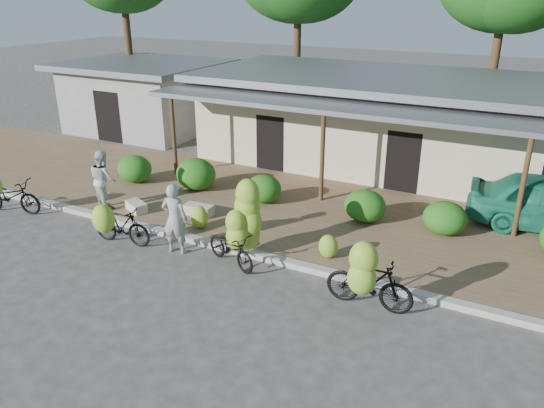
{
  "coord_description": "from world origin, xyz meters",
  "views": [
    {
      "loc": [
        5.77,
        -8.3,
        6.31
      ],
      "look_at": [
        0.02,
        2.75,
        1.2
      ],
      "focal_mm": 35.0,
      "sensor_mm": 36.0,
      "label": 1
    }
  ],
  "objects": [
    {
      "name": "ground",
      "position": [
        0.0,
        0.0,
        0.0
      ],
      "size": [
        100.0,
        100.0,
        0.0
      ],
      "primitive_type": "plane",
      "color": "#413F3C",
      "rests_on": "ground"
    },
    {
      "name": "sidewalk",
      "position": [
        0.0,
        5.0,
        0.06
      ],
      "size": [
        60.0,
        6.0,
        0.12
      ],
      "primitive_type": "cube",
      "color": "olive",
      "rests_on": "ground"
    },
    {
      "name": "curb",
      "position": [
        0.0,
        2.0,
        0.07
      ],
      "size": [
        60.0,
        0.25,
        0.15
      ],
      "primitive_type": "cube",
      "color": "#A8A399",
      "rests_on": "ground"
    },
    {
      "name": "shop_main",
      "position": [
        0.0,
        10.93,
        1.72
      ],
      "size": [
        13.0,
        8.5,
        3.35
      ],
      "color": "#C8B497",
      "rests_on": "ground"
    },
    {
      "name": "shop_grey",
      "position": [
        -11.0,
        10.99,
        1.62
      ],
      "size": [
        7.0,
        6.0,
        3.15
      ],
      "color": "gray",
      "rests_on": "ground"
    },
    {
      "name": "hedge_0",
      "position": [
        -6.28,
        4.72,
        0.58
      ],
      "size": [
        1.19,
        1.07,
        0.93
      ],
      "primitive_type": "ellipsoid",
      "color": "#175513",
      "rests_on": "sidewalk"
    },
    {
      "name": "hedge_1",
      "position": [
        -4.02,
        5.11,
        0.64
      ],
      "size": [
        1.33,
        1.2,
        1.04
      ],
      "primitive_type": "ellipsoid",
      "color": "#175513",
      "rests_on": "sidewalk"
    },
    {
      "name": "hedge_2",
      "position": [
        -1.5,
        5.12,
        0.56
      ],
      "size": [
        1.12,
        1.01,
        0.87
      ],
      "primitive_type": "ellipsoid",
      "color": "#175513",
      "rests_on": "sidewalk"
    },
    {
      "name": "hedge_3",
      "position": [
        1.72,
        5.17,
        0.58
      ],
      "size": [
        1.18,
        1.07,
        0.92
      ],
      "primitive_type": "ellipsoid",
      "color": "#175513",
      "rests_on": "sidewalk"
    },
    {
      "name": "hedge_4",
      "position": [
        3.89,
        5.35,
        0.58
      ],
      "size": [
        1.17,
        1.05,
        0.91
      ],
      "primitive_type": "ellipsoid",
      "color": "#175513",
      "rests_on": "sidewalk"
    },
    {
      "name": "bike_far_left",
      "position": [
        -7.95,
        1.05,
        0.62
      ],
      "size": [
        2.09,
        1.48,
        1.5
      ],
      "rotation": [
        0.0,
        0.0,
        1.82
      ],
      "color": "black",
      "rests_on": "ground"
    },
    {
      "name": "bike_left",
      "position": [
        -3.55,
        0.94,
        0.61
      ],
      "size": [
        1.75,
        1.23,
        1.35
      ],
      "rotation": [
        0.0,
        0.0,
        1.67
      ],
      "color": "black",
      "rests_on": "ground"
    },
    {
      "name": "bike_center",
      "position": [
        -0.31,
        1.69,
        0.84
      ],
      "size": [
        1.78,
        1.39,
        2.1
      ],
      "rotation": [
        0.0,
        0.0,
        1.2
      ],
      "color": "black",
      "rests_on": "ground"
    },
    {
      "name": "bike_right",
      "position": [
        3.15,
        1.0,
        0.74
      ],
      "size": [
        1.89,
        1.18,
        1.81
      ],
      "rotation": [
        0.0,
        0.0,
        1.59
      ],
      "color": "black",
      "rests_on": "ground"
    },
    {
      "name": "loose_banana_a",
      "position": [
        -2.18,
        2.63,
        0.44
      ],
      "size": [
        0.51,
        0.44,
        0.64
      ],
      "primitive_type": "ellipsoid",
      "color": "#9EB72D",
      "rests_on": "sidewalk"
    },
    {
      "name": "loose_banana_b",
      "position": [
        -1.17,
        2.88,
        0.41
      ],
      "size": [
        0.46,
        0.39,
        0.58
      ],
      "primitive_type": "ellipsoid",
      "color": "#9EB72D",
      "rests_on": "sidewalk"
    },
    {
      "name": "loose_banana_c",
      "position": [
        1.63,
        2.64,
        0.42
      ],
      "size": [
        0.49,
        0.41,
        0.61
      ],
      "primitive_type": "ellipsoid",
      "color": "#9EB72D",
      "rests_on": "sidewalk"
    },
    {
      "name": "sack_near",
      "position": [
        -2.73,
        3.37,
        0.27
      ],
      "size": [
        0.87,
        0.44,
        0.3
      ],
      "primitive_type": "cube",
      "rotation": [
        0.0,
        0.0,
        0.05
      ],
      "color": "beige",
      "rests_on": "sidewalk"
    },
    {
      "name": "sack_far",
      "position": [
        -4.53,
        2.74,
        0.26
      ],
      "size": [
        0.84,
        0.66,
        0.28
      ],
      "primitive_type": "cube",
      "rotation": [
        0.0,
        0.0,
        -0.43
      ],
      "color": "beige",
      "rests_on": "sidewalk"
    },
    {
      "name": "vendor",
      "position": [
        -2.0,
        1.34,
        0.93
      ],
      "size": [
        0.75,
        0.57,
        1.86
      ],
      "primitive_type": "imported",
      "rotation": [
        0.0,
        0.0,
        3.34
      ],
      "color": "gray",
      "rests_on": "ground"
    },
    {
      "name": "bystander",
      "position": [
        -5.59,
        2.6,
        1.0
      ],
      "size": [
        1.05,
        0.95,
        1.76
      ],
      "primitive_type": "imported",
      "rotation": [
        0.0,
        0.0,
        2.73
      ],
      "color": "silver",
      "rests_on": "sidewalk"
    }
  ]
}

